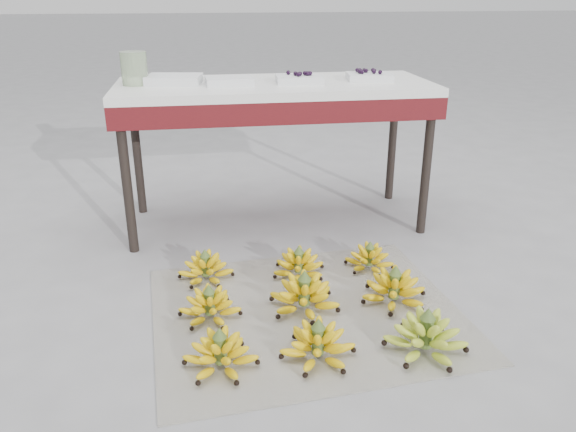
{
  "coord_description": "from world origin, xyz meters",
  "views": [
    {
      "loc": [
        -0.34,
        -2.02,
        1.26
      ],
      "look_at": [
        0.03,
        0.33,
        0.29
      ],
      "focal_mm": 35.0,
      "sensor_mm": 36.0,
      "label": 1
    }
  ],
  "objects": [
    {
      "name": "bunch_mid_left",
      "position": [
        -0.35,
        -0.02,
        0.06
      ],
      "size": [
        0.33,
        0.33,
        0.15
      ],
      "rotation": [
        0.0,
        0.0,
        0.42
      ],
      "color": "yellow",
      "rests_on": "newspaper_mat"
    },
    {
      "name": "bunch_back_center",
      "position": [
        0.08,
        0.28,
        0.06
      ],
      "size": [
        0.29,
        0.29,
        0.15
      ],
      "rotation": [
        0.0,
        0.0,
        0.19
      ],
      "color": "yellow",
      "rests_on": "newspaper_mat"
    },
    {
      "name": "bunch_front_left",
      "position": [
        -0.32,
        -0.35,
        0.06
      ],
      "size": [
        0.34,
        0.34,
        0.16
      ],
      "rotation": [
        0.0,
        0.0,
        -0.36
      ],
      "color": "yellow",
      "rests_on": "newspaper_mat"
    },
    {
      "name": "bunch_back_right",
      "position": [
        0.42,
        0.3,
        0.05
      ],
      "size": [
        0.3,
        0.3,
        0.14
      ],
      "rotation": [
        0.0,
        0.0,
        0.4
      ],
      "color": "yellow",
      "rests_on": "newspaper_mat"
    },
    {
      "name": "glass_jar",
      "position": [
        -0.66,
        0.98,
        0.88
      ],
      "size": [
        0.14,
        0.14,
        0.17
      ],
      "primitive_type": "cylinder",
      "rotation": [
        0.0,
        0.0,
        0.03
      ],
      "color": "beige",
      "rests_on": "vendor_table"
    },
    {
      "name": "tray_far_right",
      "position": [
        0.57,
        0.95,
        0.82
      ],
      "size": [
        0.25,
        0.19,
        0.06
      ],
      "color": "silver",
      "rests_on": "vendor_table"
    },
    {
      "name": "tray_left",
      "position": [
        -0.18,
        0.92,
        0.81
      ],
      "size": [
        0.25,
        0.18,
        0.04
      ],
      "color": "silver",
      "rests_on": "vendor_table"
    },
    {
      "name": "newspaper_mat",
      "position": [
        0.05,
        -0.04,
        0.0
      ],
      "size": [
        1.34,
        1.16,
        0.01
      ],
      "primitive_type": "cube",
      "rotation": [
        0.0,
        0.0,
        0.09
      ],
      "color": "silver",
      "rests_on": "ground"
    },
    {
      "name": "bunch_front_center",
      "position": [
        0.03,
        -0.36,
        0.06
      ],
      "size": [
        0.31,
        0.31,
        0.17
      ],
      "rotation": [
        0.0,
        0.0,
        -0.16
      ],
      "color": "yellow",
      "rests_on": "newspaper_mat"
    },
    {
      "name": "bunch_front_right",
      "position": [
        0.43,
        -0.38,
        0.07
      ],
      "size": [
        0.39,
        0.39,
        0.19
      ],
      "rotation": [
        0.0,
        0.0,
        0.37
      ],
      "color": "#8EAD30",
      "rests_on": "newspaper_mat"
    },
    {
      "name": "tray_far_left",
      "position": [
        -0.46,
        0.99,
        0.82
      ],
      "size": [
        0.3,
        0.24,
        0.04
      ],
      "color": "silver",
      "rests_on": "vendor_table"
    },
    {
      "name": "bunch_back_left",
      "position": [
        -0.35,
        0.31,
        0.06
      ],
      "size": [
        0.31,
        0.31,
        0.15
      ],
      "rotation": [
        0.0,
        0.0,
        -0.32
      ],
      "color": "yellow",
      "rests_on": "newspaper_mat"
    },
    {
      "name": "bunch_mid_center",
      "position": [
        0.05,
        -0.02,
        0.07
      ],
      "size": [
        0.36,
        0.36,
        0.18
      ],
      "rotation": [
        0.0,
        0.0,
        0.26
      ],
      "color": "yellow",
      "rests_on": "newspaper_mat"
    },
    {
      "name": "ground",
      "position": [
        0.0,
        0.0,
        0.0
      ],
      "size": [
        60.0,
        60.0,
        0.0
      ],
      "primitive_type": "plane",
      "color": "gray",
      "rests_on": "ground"
    },
    {
      "name": "bunch_mid_right",
      "position": [
        0.44,
        -0.02,
        0.07
      ],
      "size": [
        0.29,
        0.29,
        0.17
      ],
      "rotation": [
        0.0,
        0.0,
        -0.01
      ],
      "color": "yellow",
      "rests_on": "newspaper_mat"
    },
    {
      "name": "vendor_table",
      "position": [
        0.06,
        0.96,
        0.7
      ],
      "size": [
        1.66,
        0.66,
        0.79
      ],
      "color": "black",
      "rests_on": "ground"
    },
    {
      "name": "tray_right",
      "position": [
        0.19,
        0.92,
        0.82
      ],
      "size": [
        0.25,
        0.19,
        0.06
      ],
      "color": "silver",
      "rests_on": "vendor_table"
    }
  ]
}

